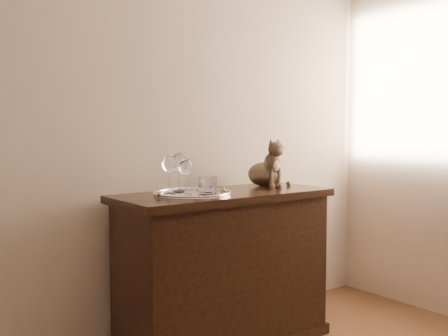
{
  "coord_description": "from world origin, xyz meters",
  "views": [
    {
      "loc": [
        -1.0,
        -0.2,
        1.17
      ],
      "look_at": [
        0.61,
        1.95,
        0.98
      ],
      "focal_mm": 40.0,
      "sensor_mm": 36.0,
      "label": 1
    }
  ],
  "objects_px": {
    "tumbler_b": "(207,187)",
    "wine_glass_b": "(179,172)",
    "tray": "(193,194)",
    "tumbler_c": "(208,184)",
    "wine_glass_a": "(169,174)",
    "sideboard": "(224,269)",
    "tumbler_a": "(209,185)",
    "wine_glass_d": "(186,176)",
    "cat": "(265,162)"
  },
  "relations": [
    {
      "from": "wine_glass_a",
      "to": "wine_glass_b",
      "type": "distance_m",
      "value": 0.09
    },
    {
      "from": "sideboard",
      "to": "tray",
      "type": "distance_m",
      "value": 0.48
    },
    {
      "from": "tumbler_b",
      "to": "tumbler_c",
      "type": "height_order",
      "value": "tumbler_b"
    },
    {
      "from": "wine_glass_a",
      "to": "tumbler_a",
      "type": "bearing_deg",
      "value": -41.2
    },
    {
      "from": "wine_glass_b",
      "to": "tumbler_b",
      "type": "relative_size",
      "value": 2.2
    },
    {
      "from": "tray",
      "to": "tumbler_a",
      "type": "height_order",
      "value": "tumbler_a"
    },
    {
      "from": "tumbler_c",
      "to": "cat",
      "type": "bearing_deg",
      "value": 8.15
    },
    {
      "from": "wine_glass_a",
      "to": "wine_glass_b",
      "type": "bearing_deg",
      "value": 23.33
    },
    {
      "from": "tumbler_a",
      "to": "cat",
      "type": "distance_m",
      "value": 0.55
    },
    {
      "from": "tumbler_b",
      "to": "wine_glass_b",
      "type": "bearing_deg",
      "value": 94.23
    },
    {
      "from": "wine_glass_b",
      "to": "tumbler_a",
      "type": "relative_size",
      "value": 2.25
    },
    {
      "from": "wine_glass_b",
      "to": "tumbler_b",
      "type": "distance_m",
      "value": 0.24
    },
    {
      "from": "wine_glass_a",
      "to": "tumbler_b",
      "type": "bearing_deg",
      "value": -63.02
    },
    {
      "from": "wine_glass_a",
      "to": "sideboard",
      "type": "bearing_deg",
      "value": -9.43
    },
    {
      "from": "wine_glass_a",
      "to": "wine_glass_d",
      "type": "height_order",
      "value": "wine_glass_a"
    },
    {
      "from": "wine_glass_a",
      "to": "tumbler_c",
      "type": "distance_m",
      "value": 0.23
    },
    {
      "from": "tray",
      "to": "wine_glass_b",
      "type": "distance_m",
      "value": 0.15
    },
    {
      "from": "wine_glass_b",
      "to": "tumbler_a",
      "type": "distance_m",
      "value": 0.19
    },
    {
      "from": "sideboard",
      "to": "wine_glass_d",
      "type": "bearing_deg",
      "value": -171.98
    },
    {
      "from": "sideboard",
      "to": "tumbler_c",
      "type": "distance_m",
      "value": 0.48
    },
    {
      "from": "tray",
      "to": "tumbler_c",
      "type": "xyz_separation_m",
      "value": [
        0.12,
        0.04,
        0.04
      ]
    },
    {
      "from": "wine_glass_b",
      "to": "wine_glass_d",
      "type": "distance_m",
      "value": 0.13
    },
    {
      "from": "wine_glass_b",
      "to": "wine_glass_d",
      "type": "height_order",
      "value": "wine_glass_b"
    },
    {
      "from": "tray",
      "to": "tumbler_a",
      "type": "distance_m",
      "value": 0.1
    },
    {
      "from": "tray",
      "to": "wine_glass_a",
      "type": "xyz_separation_m",
      "value": [
        -0.1,
        0.07,
        0.11
      ]
    },
    {
      "from": "wine_glass_d",
      "to": "cat",
      "type": "height_order",
      "value": "cat"
    },
    {
      "from": "wine_glass_b",
      "to": "wine_glass_d",
      "type": "bearing_deg",
      "value": -107.35
    },
    {
      "from": "tumbler_c",
      "to": "wine_glass_a",
      "type": "bearing_deg",
      "value": 170.74
    },
    {
      "from": "tumbler_b",
      "to": "cat",
      "type": "relative_size",
      "value": 0.32
    },
    {
      "from": "wine_glass_b",
      "to": "tray",
      "type": "bearing_deg",
      "value": -82.61
    },
    {
      "from": "cat",
      "to": "sideboard",
      "type": "bearing_deg",
      "value": -162.68
    },
    {
      "from": "sideboard",
      "to": "cat",
      "type": "distance_m",
      "value": 0.68
    },
    {
      "from": "wine_glass_b",
      "to": "cat",
      "type": "height_order",
      "value": "cat"
    },
    {
      "from": "tray",
      "to": "wine_glass_a",
      "type": "relative_size",
      "value": 1.98
    },
    {
      "from": "tumbler_c",
      "to": "tumbler_a",
      "type": "bearing_deg",
      "value": -122.94
    },
    {
      "from": "tumbler_a",
      "to": "tumbler_c",
      "type": "bearing_deg",
      "value": 57.06
    },
    {
      "from": "tray",
      "to": "wine_glass_b",
      "type": "xyz_separation_m",
      "value": [
        -0.01,
        0.11,
        0.11
      ]
    },
    {
      "from": "wine_glass_b",
      "to": "tumbler_c",
      "type": "height_order",
      "value": "wine_glass_b"
    },
    {
      "from": "wine_glass_d",
      "to": "tumbler_c",
      "type": "distance_m",
      "value": 0.19
    },
    {
      "from": "wine_glass_d",
      "to": "tumbler_b",
      "type": "distance_m",
      "value": 0.13
    },
    {
      "from": "tray",
      "to": "wine_glass_a",
      "type": "distance_m",
      "value": 0.16
    },
    {
      "from": "sideboard",
      "to": "tumbler_a",
      "type": "bearing_deg",
      "value": -152.72
    },
    {
      "from": "sideboard",
      "to": "tumbler_c",
      "type": "xyz_separation_m",
      "value": [
        -0.1,
        0.02,
        0.47
      ]
    },
    {
      "from": "sideboard",
      "to": "tumbler_b",
      "type": "relative_size",
      "value": 12.83
    },
    {
      "from": "tumbler_b",
      "to": "sideboard",
      "type": "bearing_deg",
      "value": 33.89
    },
    {
      "from": "cat",
      "to": "tumbler_c",
      "type": "bearing_deg",
      "value": -167.29
    },
    {
      "from": "wine_glass_a",
      "to": "wine_glass_d",
      "type": "bearing_deg",
      "value": -64.37
    },
    {
      "from": "wine_glass_d",
      "to": "tumbler_c",
      "type": "height_order",
      "value": "wine_glass_d"
    },
    {
      "from": "wine_glass_a",
      "to": "cat",
      "type": "height_order",
      "value": "cat"
    },
    {
      "from": "sideboard",
      "to": "wine_glass_b",
      "type": "height_order",
      "value": "wine_glass_b"
    }
  ]
}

